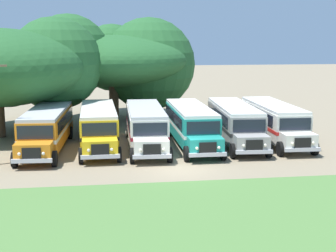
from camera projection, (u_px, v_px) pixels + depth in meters
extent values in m
plane|color=#84755B|center=(181.00, 169.00, 28.67)|extent=(220.00, 220.00, 0.00)
cube|color=#4C7538|center=(209.00, 214.00, 21.36)|extent=(80.00, 10.01, 0.01)
cube|color=orange|center=(48.00, 127.00, 33.92)|extent=(3.00, 9.32, 2.10)
cube|color=white|center=(48.00, 129.00, 33.95)|extent=(3.03, 9.34, 0.24)
cube|color=black|center=(66.00, 119.00, 34.23)|extent=(0.48, 7.99, 0.80)
cube|color=black|center=(30.00, 119.00, 34.02)|extent=(0.48, 7.99, 0.80)
cube|color=#B2B2B7|center=(47.00, 111.00, 33.71)|extent=(2.91, 9.22, 0.22)
cube|color=orange|center=(34.00, 151.00, 28.83)|extent=(2.27, 1.52, 1.05)
cube|color=black|center=(31.00, 154.00, 28.10)|extent=(1.10, 0.16, 0.70)
cube|color=#B7B7BC|center=(32.00, 161.00, 28.14)|extent=(2.41, 0.33, 0.24)
cube|color=black|center=(35.00, 132.00, 29.30)|extent=(2.20, 0.18, 0.84)
cube|color=white|center=(57.00, 118.00, 38.47)|extent=(0.90, 0.11, 1.30)
sphere|color=#EAE5C6|center=(43.00, 154.00, 28.11)|extent=(0.20, 0.20, 0.20)
sphere|color=#EAE5C6|center=(19.00, 154.00, 27.99)|extent=(0.20, 0.20, 0.20)
cylinder|color=black|center=(55.00, 159.00, 29.12)|extent=(0.33, 1.01, 1.00)
cylinder|color=black|center=(15.00, 160.00, 28.92)|extent=(0.33, 1.01, 1.00)
cylinder|color=black|center=(70.00, 133.00, 37.15)|extent=(0.33, 1.01, 1.00)
cylinder|color=black|center=(39.00, 133.00, 36.95)|extent=(0.33, 1.01, 1.00)
cube|color=yellow|center=(99.00, 124.00, 34.85)|extent=(2.66, 9.24, 2.10)
cube|color=black|center=(99.00, 127.00, 34.88)|extent=(2.69, 9.26, 0.24)
cube|color=black|center=(116.00, 117.00, 35.25)|extent=(0.18, 8.00, 0.80)
cube|color=black|center=(81.00, 117.00, 34.85)|extent=(0.18, 8.00, 0.80)
cube|color=beige|center=(98.00, 109.00, 34.64)|extent=(2.58, 9.14, 0.22)
cube|color=yellow|center=(100.00, 147.00, 29.80)|extent=(2.22, 1.44, 1.05)
cube|color=black|center=(100.00, 150.00, 29.08)|extent=(1.10, 0.12, 0.70)
cube|color=#B7B7BC|center=(100.00, 157.00, 29.11)|extent=(2.40, 0.24, 0.24)
cube|color=black|center=(99.00, 129.00, 30.26)|extent=(2.20, 0.10, 0.84)
cube|color=black|center=(98.00, 116.00, 39.36)|extent=(0.90, 0.08, 1.30)
sphere|color=#EAE5C6|center=(112.00, 150.00, 29.13)|extent=(0.20, 0.20, 0.20)
sphere|color=#EAE5C6|center=(89.00, 150.00, 28.92)|extent=(0.20, 0.20, 0.20)
cylinder|color=black|center=(119.00, 154.00, 30.18)|extent=(0.30, 1.00, 1.00)
cylinder|color=black|center=(81.00, 156.00, 29.81)|extent=(0.30, 1.00, 1.00)
cylinder|color=black|center=(113.00, 130.00, 38.14)|extent=(0.30, 1.00, 1.00)
cylinder|color=black|center=(83.00, 131.00, 37.77)|extent=(0.30, 1.00, 1.00)
cube|color=silver|center=(145.00, 124.00, 34.90)|extent=(2.75, 9.26, 2.10)
cube|color=maroon|center=(145.00, 126.00, 34.93)|extent=(2.78, 9.29, 0.24)
cube|color=black|center=(162.00, 117.00, 35.24)|extent=(0.26, 8.00, 0.80)
cube|color=black|center=(128.00, 117.00, 34.96)|extent=(0.26, 8.00, 0.80)
cube|color=#B2B2B7|center=(145.00, 109.00, 34.69)|extent=(2.67, 9.16, 0.22)
cube|color=silver|center=(151.00, 147.00, 29.82)|extent=(2.24, 1.46, 1.05)
cube|color=black|center=(152.00, 150.00, 29.09)|extent=(1.10, 0.13, 0.70)
cube|color=#B7B7BC|center=(152.00, 157.00, 29.13)|extent=(2.40, 0.27, 0.24)
cube|color=black|center=(150.00, 129.00, 30.29)|extent=(2.20, 0.12, 0.84)
cube|color=maroon|center=(142.00, 116.00, 39.43)|extent=(0.90, 0.08, 1.30)
sphere|color=#EAE5C6|center=(163.00, 150.00, 29.12)|extent=(0.20, 0.20, 0.20)
sphere|color=#EAE5C6|center=(141.00, 150.00, 28.96)|extent=(0.20, 0.20, 0.20)
cylinder|color=black|center=(170.00, 155.00, 30.14)|extent=(0.31, 1.01, 1.00)
cylinder|color=black|center=(132.00, 156.00, 29.88)|extent=(0.31, 1.01, 1.00)
cylinder|color=black|center=(158.00, 130.00, 38.16)|extent=(0.31, 1.01, 1.00)
cylinder|color=black|center=(128.00, 131.00, 37.89)|extent=(0.31, 1.01, 1.00)
cube|color=teal|center=(190.00, 123.00, 35.38)|extent=(2.56, 9.22, 2.10)
cube|color=white|center=(190.00, 125.00, 35.41)|extent=(2.59, 9.24, 0.24)
cube|color=black|center=(206.00, 115.00, 35.75)|extent=(0.09, 8.00, 0.80)
cube|color=black|center=(173.00, 116.00, 35.42)|extent=(0.09, 8.00, 0.80)
cube|color=silver|center=(191.00, 108.00, 35.17)|extent=(2.48, 9.11, 0.22)
cube|color=teal|center=(205.00, 146.00, 30.32)|extent=(2.21, 1.41, 1.05)
cube|color=black|center=(208.00, 148.00, 29.59)|extent=(1.10, 0.11, 0.70)
cube|color=#B7B7BC|center=(208.00, 155.00, 29.63)|extent=(2.40, 0.21, 0.24)
cube|color=black|center=(203.00, 128.00, 30.78)|extent=(2.20, 0.07, 0.84)
cube|color=white|center=(181.00, 115.00, 39.91)|extent=(0.90, 0.07, 1.30)
sphere|color=#EAE5C6|center=(219.00, 148.00, 29.63)|extent=(0.20, 0.20, 0.20)
sphere|color=#EAE5C6|center=(197.00, 148.00, 29.45)|extent=(0.20, 0.20, 0.20)
cylinder|color=black|center=(223.00, 153.00, 30.67)|extent=(0.29, 1.00, 1.00)
cylinder|color=black|center=(186.00, 154.00, 30.35)|extent=(0.29, 1.00, 1.00)
cylinder|color=black|center=(198.00, 129.00, 38.66)|extent=(0.29, 1.00, 1.00)
cylinder|color=black|center=(169.00, 130.00, 38.34)|extent=(0.29, 1.00, 1.00)
cube|color=#9E9993|center=(234.00, 121.00, 36.12)|extent=(3.03, 9.33, 2.10)
cube|color=#282828|center=(234.00, 123.00, 36.15)|extent=(3.06, 9.35, 0.24)
cube|color=black|center=(249.00, 114.00, 36.43)|extent=(0.50, 7.99, 0.80)
cube|color=black|center=(217.00, 114.00, 36.22)|extent=(0.50, 7.99, 0.80)
cube|color=silver|center=(234.00, 106.00, 35.91)|extent=(2.94, 9.23, 0.22)
cube|color=#9E9993|center=(251.00, 143.00, 31.02)|extent=(2.28, 1.53, 1.05)
cube|color=black|center=(254.00, 145.00, 30.30)|extent=(1.10, 0.16, 0.70)
cube|color=#B7B7BC|center=(254.00, 152.00, 30.33)|extent=(2.41, 0.34, 0.24)
cube|color=black|center=(249.00, 126.00, 31.49)|extent=(2.20, 0.19, 0.84)
cube|color=#282828|center=(222.00, 113.00, 40.67)|extent=(0.90, 0.11, 1.30)
sphere|color=#EAE5C6|center=(265.00, 145.00, 30.30)|extent=(0.20, 0.20, 0.20)
sphere|color=#EAE5C6|center=(244.00, 146.00, 30.19)|extent=(0.20, 0.20, 0.20)
cylinder|color=black|center=(269.00, 150.00, 31.32)|extent=(0.34, 1.01, 1.00)
cylinder|color=black|center=(233.00, 151.00, 31.12)|extent=(0.34, 1.01, 1.00)
cylinder|color=black|center=(240.00, 127.00, 39.35)|extent=(0.34, 1.01, 1.00)
cylinder|color=black|center=(211.00, 128.00, 39.16)|extent=(0.34, 1.01, 1.00)
cube|color=silver|center=(272.00, 120.00, 36.72)|extent=(2.73, 9.26, 2.10)
cube|color=red|center=(272.00, 122.00, 36.75)|extent=(2.76, 9.28, 0.24)
cube|color=black|center=(287.00, 113.00, 37.07)|extent=(0.24, 8.00, 0.80)
cube|color=black|center=(256.00, 113.00, 36.78)|extent=(0.24, 8.00, 0.80)
cube|color=silver|center=(273.00, 105.00, 36.51)|extent=(2.65, 9.16, 0.22)
cube|color=silver|center=(298.00, 141.00, 31.64)|extent=(2.23, 1.45, 1.05)
cube|color=black|center=(303.00, 143.00, 30.91)|extent=(1.10, 0.13, 0.70)
cube|color=#B7B7BC|center=(303.00, 150.00, 30.95)|extent=(2.40, 0.26, 0.24)
cube|color=black|center=(295.00, 124.00, 32.11)|extent=(2.20, 0.11, 0.84)
cube|color=red|center=(255.00, 112.00, 41.25)|extent=(0.90, 0.08, 1.30)
sphere|color=#EAE5C6|center=(313.00, 143.00, 30.94)|extent=(0.20, 0.20, 0.20)
sphere|color=#EAE5C6|center=(293.00, 144.00, 30.79)|extent=(0.20, 0.20, 0.20)
cylinder|color=black|center=(314.00, 148.00, 31.97)|extent=(0.30, 1.01, 1.00)
cylinder|color=black|center=(280.00, 149.00, 31.70)|extent=(0.30, 1.01, 1.00)
cylinder|color=black|center=(274.00, 126.00, 39.98)|extent=(0.30, 1.01, 1.00)
cylinder|color=black|center=(246.00, 127.00, 39.71)|extent=(0.30, 1.01, 1.00)
cylinder|color=brown|center=(114.00, 100.00, 45.46)|extent=(0.91, 0.91, 3.89)
ellipsoid|color=#235628|center=(113.00, 61.00, 44.77)|extent=(14.06, 12.34, 4.82)
sphere|color=#235628|center=(149.00, 64.00, 46.80)|extent=(9.11, 9.11, 9.11)
sphere|color=#235628|center=(69.00, 56.00, 42.92)|extent=(7.58, 7.58, 7.58)
sphere|color=#235628|center=(112.00, 58.00, 48.57)|extent=(6.81, 6.81, 6.81)
sphere|color=#235628|center=(55.00, 64.00, 39.47)|extent=(7.75, 7.75, 7.75)
sphere|color=#235628|center=(7.00, 70.00, 41.61)|extent=(6.61, 6.61, 6.61)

